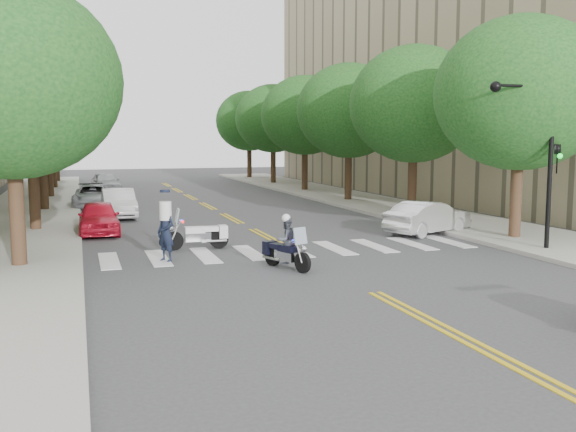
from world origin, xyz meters
name	(u,v)px	position (x,y,z in m)	size (l,w,h in m)	color
ground	(374,293)	(0.00, 0.00, 0.00)	(140.00, 140.00, 0.00)	#38383A
sidewalk_left	(31,211)	(-9.50, 22.00, 0.07)	(5.00, 60.00, 0.15)	#9E9991
sidewalk_right	(358,200)	(9.50, 22.00, 0.07)	(5.00, 60.00, 0.15)	#9E9991
building_right	(542,42)	(26.00, 26.00, 11.00)	(26.00, 44.00, 22.00)	tan
tree_l_0	(10,80)	(-8.80, 6.00, 5.55)	(6.40, 6.40, 8.45)	#382316
tree_l_1	(30,97)	(-8.80, 14.00, 5.55)	(6.40, 6.40, 8.45)	#382316
tree_l_2	(40,106)	(-8.80, 22.00, 5.55)	(6.40, 6.40, 8.45)	#382316
tree_l_3	(47,112)	(-8.80, 30.00, 5.55)	(6.40, 6.40, 8.45)	#382316
tree_l_4	(52,116)	(-8.80, 38.00, 5.55)	(6.40, 6.40, 8.45)	#382316
tree_l_5	(55,119)	(-8.80, 46.00, 5.55)	(6.40, 6.40, 8.45)	#382316
tree_r_0	(520,94)	(8.80, 6.00, 5.55)	(6.40, 6.40, 8.45)	#382316
tree_r_1	(414,104)	(8.80, 14.00, 5.55)	(6.40, 6.40, 8.45)	#382316
tree_r_2	(349,111)	(8.80, 22.00, 5.55)	(6.40, 6.40, 8.45)	#382316
tree_r_3	(305,115)	(8.80, 30.00, 5.55)	(6.40, 6.40, 8.45)	#382316
tree_r_4	(273,119)	(8.80, 38.00, 5.55)	(6.40, 6.40, 8.45)	#382316
tree_r_5	(249,121)	(8.80, 46.00, 5.55)	(6.40, 6.40, 8.45)	#382316
traffic_signal_pole	(540,143)	(7.72, 3.50, 3.72)	(2.82, 0.42, 6.00)	black
motorcycle_police	(285,244)	(-1.22, 3.61, 0.74)	(0.99, 1.97, 1.66)	black
motorcycle_parked	(202,235)	(-2.95, 7.78, 0.51)	(2.27, 0.52, 1.46)	black
officer_standing	(166,233)	(-4.46, 5.88, 0.92)	(0.67, 0.44, 1.84)	black
convertible	(428,217)	(6.50, 8.50, 0.68)	(1.44, 4.12, 1.36)	silver
parked_car_a	(99,217)	(-6.30, 12.70, 0.68)	(1.60, 3.99, 1.36)	red
parked_car_b	(119,203)	(-5.20, 18.00, 0.71)	(1.50, 4.29, 1.41)	silver
parked_car_c	(93,196)	(-6.30, 23.50, 0.63)	(2.08, 4.52, 1.26)	gray
parked_car_d	(92,195)	(-6.30, 24.50, 0.60)	(1.69, 4.17, 1.21)	black
parked_car_e	(106,182)	(-5.20, 33.14, 0.76)	(1.78, 4.44, 1.51)	#9D9DA2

